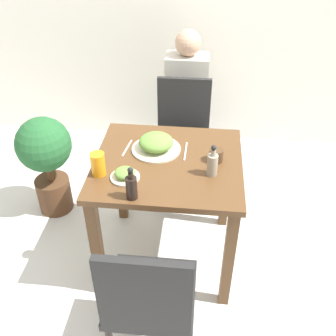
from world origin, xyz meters
TOP-DOWN VIEW (x-y plane):
  - ground_plane at (0.00, 0.00)m, footprint 16.00×16.00m
  - dining_table at (0.00, 0.00)m, footprint 0.84×0.78m
  - chair_near at (-0.01, -0.74)m, footprint 0.42×0.42m
  - chair_far at (0.03, 0.74)m, footprint 0.42×0.42m
  - food_plate at (-0.08, 0.11)m, footprint 0.29×0.29m
  - side_plate at (-0.21, -0.18)m, footprint 0.16×0.16m
  - drink_cup at (0.27, 0.03)m, footprint 0.08×0.08m
  - juice_glass at (-0.36, -0.16)m, footprint 0.08×0.08m
  - sauce_bottle at (0.25, -0.10)m, footprint 0.06×0.06m
  - condiment_bottle at (-0.15, -0.33)m, footprint 0.06×0.06m
  - fork_utensil at (-0.26, 0.11)m, footprint 0.03×0.17m
  - spoon_utensil at (0.09, 0.11)m, footprint 0.01×0.19m
  - potted_plant_left at (-0.91, 0.38)m, footprint 0.39×0.39m
  - person_figure at (0.03, 1.15)m, footprint 0.34×0.22m

SIDE VIEW (x-z plane):
  - ground_plane at x=0.00m, z-range 0.00..0.00m
  - potted_plant_left at x=-0.91m, z-range 0.09..0.87m
  - chair_near at x=-0.01m, z-range 0.06..0.98m
  - chair_far at x=0.03m, z-range 0.06..0.98m
  - person_figure at x=0.03m, z-range 0.00..1.17m
  - dining_table at x=0.00m, z-range 0.25..1.03m
  - fork_utensil at x=-0.26m, z-range 0.78..0.78m
  - spoon_utensil at x=0.09m, z-range 0.78..0.78m
  - side_plate at x=-0.21m, z-range 0.77..0.83m
  - drink_cup at x=0.27m, z-range 0.78..0.85m
  - food_plate at x=-0.08m, z-range 0.77..0.87m
  - juice_glass at x=-0.36m, z-range 0.78..0.91m
  - sauce_bottle at x=0.25m, z-range 0.75..0.94m
  - condiment_bottle at x=-0.15m, z-range 0.75..0.94m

